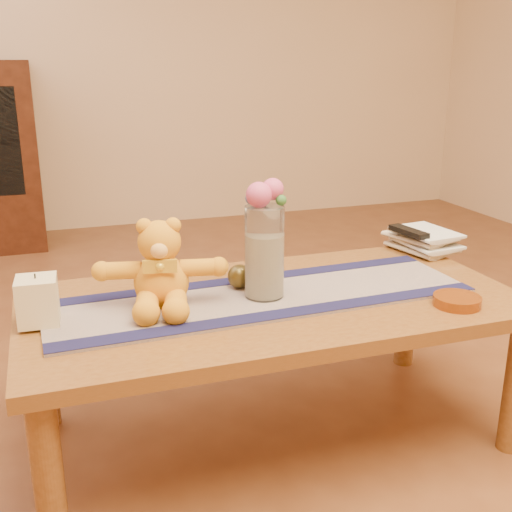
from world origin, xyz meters
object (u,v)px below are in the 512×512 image
object	(u,v)px
teddy_bear	(161,264)
pillar_candle	(38,301)
bronze_ball	(240,276)
book_bottom	(405,251)
glass_vase	(264,252)
amber_dish	(457,301)
tv_remote	(409,231)

from	to	relation	value
teddy_bear	pillar_candle	bearing A→B (deg)	-163.58
bronze_ball	book_bottom	xyz separation A→B (m)	(0.65, 0.15, -0.03)
glass_vase	book_bottom	world-z (taller)	glass_vase
book_bottom	amber_dish	size ratio (longest dim) A/B	1.71
book_bottom	teddy_bear	bearing A→B (deg)	-179.56
pillar_candle	tv_remote	size ratio (longest dim) A/B	0.75
bronze_ball	tv_remote	size ratio (longest dim) A/B	0.44
tv_remote	teddy_bear	bearing A→B (deg)	-177.18
bronze_ball	tv_remote	bearing A→B (deg)	12.29
pillar_candle	glass_vase	world-z (taller)	glass_vase
pillar_candle	bronze_ball	distance (m)	0.56
pillar_candle	glass_vase	distance (m)	0.61
teddy_bear	amber_dish	size ratio (longest dim) A/B	2.59
tv_remote	book_bottom	bearing A→B (deg)	90.00
bronze_ball	amber_dish	distance (m)	0.61
glass_vase	bronze_ball	world-z (taller)	glass_vase
amber_dish	glass_vase	bearing A→B (deg)	155.19
teddy_bear	bronze_ball	distance (m)	0.26
pillar_candle	bronze_ball	size ratio (longest dim) A/B	1.69
tv_remote	bronze_ball	bearing A→B (deg)	-177.21
bronze_ball	tv_remote	xyz separation A→B (m)	(0.66, 0.14, 0.04)
teddy_bear	tv_remote	bearing A→B (deg)	24.11
pillar_candle	bronze_ball	world-z (taller)	pillar_candle
amber_dish	teddy_bear	bearing A→B (deg)	161.44
teddy_bear	book_bottom	world-z (taller)	teddy_bear
glass_vase	tv_remote	bearing A→B (deg)	20.64
teddy_bear	book_bottom	bearing A→B (deg)	24.74
glass_vase	book_bottom	size ratio (longest dim) A/B	1.17
book_bottom	bronze_ball	bearing A→B (deg)	-179.36
pillar_candle	bronze_ball	xyz separation A→B (m)	(0.56, 0.08, -0.02)
book_bottom	glass_vase	bearing A→B (deg)	-170.99
tv_remote	amber_dish	size ratio (longest dim) A/B	1.23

